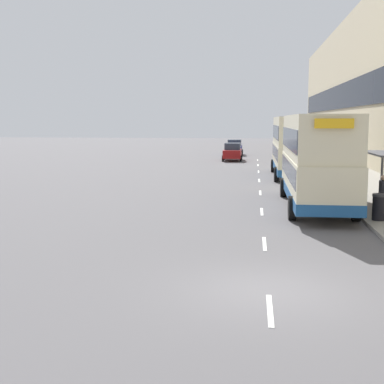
{
  "coord_description": "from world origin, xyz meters",
  "views": [
    {
      "loc": [
        -0.4,
        -12.53,
        4.06
      ],
      "look_at": [
        -3.85,
        17.27,
        0.03
      ],
      "focal_mm": 50.0,
      "sensor_mm": 36.0,
      "label": 1
    }
  ],
  "objects_px": {
    "car_0": "(234,148)",
    "pedestrian_3": "(383,195)",
    "litter_bin": "(379,207)",
    "car_1": "(232,152)",
    "double_decker_bus_near": "(316,159)",
    "double_decker_bus_ahead": "(293,145)"
  },
  "relations": [
    {
      "from": "pedestrian_3",
      "to": "litter_bin",
      "type": "distance_m",
      "value": 1.32
    },
    {
      "from": "double_decker_bus_near",
      "to": "double_decker_bus_ahead",
      "type": "distance_m",
      "value": 13.81
    },
    {
      "from": "double_decker_bus_near",
      "to": "pedestrian_3",
      "type": "height_order",
      "value": "double_decker_bus_near"
    },
    {
      "from": "car_1",
      "to": "litter_bin",
      "type": "bearing_deg",
      "value": 102.21
    },
    {
      "from": "car_0",
      "to": "pedestrian_3",
      "type": "relative_size",
      "value": 2.43
    },
    {
      "from": "litter_bin",
      "to": "double_decker_bus_near",
      "type": "bearing_deg",
      "value": 119.64
    },
    {
      "from": "double_decker_bus_ahead",
      "to": "litter_bin",
      "type": "xyz_separation_m",
      "value": [
        2.15,
        -17.46,
        -1.61
      ]
    },
    {
      "from": "double_decker_bus_near",
      "to": "litter_bin",
      "type": "bearing_deg",
      "value": -60.36
    },
    {
      "from": "car_0",
      "to": "car_1",
      "type": "height_order",
      "value": "car_0"
    },
    {
      "from": "double_decker_bus_near",
      "to": "car_0",
      "type": "relative_size",
      "value": 2.6
    },
    {
      "from": "double_decker_bus_near",
      "to": "litter_bin",
      "type": "relative_size",
      "value": 10.02
    },
    {
      "from": "double_decker_bus_ahead",
      "to": "pedestrian_3",
      "type": "bearing_deg",
      "value": -81.08
    },
    {
      "from": "car_1",
      "to": "litter_bin",
      "type": "distance_m",
      "value": 33.56
    },
    {
      "from": "double_decker_bus_ahead",
      "to": "car_0",
      "type": "height_order",
      "value": "double_decker_bus_ahead"
    },
    {
      "from": "double_decker_bus_ahead",
      "to": "pedestrian_3",
      "type": "height_order",
      "value": "double_decker_bus_ahead"
    },
    {
      "from": "litter_bin",
      "to": "car_1",
      "type": "bearing_deg",
      "value": 102.21
    },
    {
      "from": "double_decker_bus_ahead",
      "to": "double_decker_bus_near",
      "type": "bearing_deg",
      "value": -89.68
    },
    {
      "from": "car_1",
      "to": "pedestrian_3",
      "type": "relative_size",
      "value": 2.52
    },
    {
      "from": "car_0",
      "to": "pedestrian_3",
      "type": "height_order",
      "value": "pedestrian_3"
    },
    {
      "from": "double_decker_bus_ahead",
      "to": "litter_bin",
      "type": "distance_m",
      "value": 17.66
    },
    {
      "from": "double_decker_bus_near",
      "to": "car_1",
      "type": "height_order",
      "value": "double_decker_bus_near"
    },
    {
      "from": "car_0",
      "to": "car_1",
      "type": "distance_m",
      "value": 8.74
    }
  ]
}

